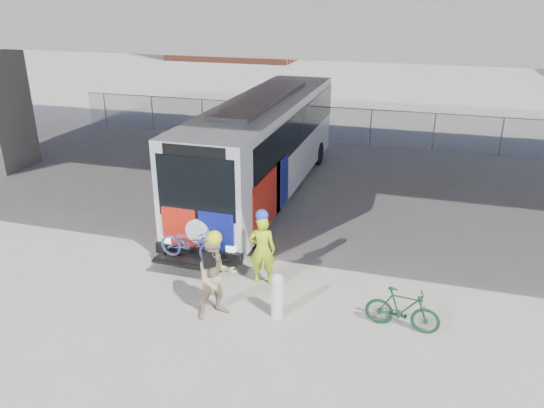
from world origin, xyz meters
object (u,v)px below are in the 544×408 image
at_px(cyclist_hivis, 262,248).
at_px(cyclist_tan, 216,276).
at_px(bus, 264,140).
at_px(bollard, 277,294).
at_px(bike_parked, 403,309).

height_order(cyclist_hivis, cyclist_tan, cyclist_tan).
distance_m(bus, cyclist_hivis, 6.70).
bearing_deg(cyclist_hivis, cyclist_tan, 59.82).
height_order(bollard, cyclist_hivis, cyclist_hivis).
bearing_deg(cyclist_tan, cyclist_hivis, 31.73).
bearing_deg(bike_parked, cyclist_tan, 104.98).
height_order(bollard, bike_parked, bollard).
height_order(bus, cyclist_tan, bus).
bearing_deg(bollard, cyclist_hivis, 119.96).
bearing_deg(bike_parked, cyclist_hivis, 79.21).
bearing_deg(bollard, bike_parked, 7.02).
xyz_separation_m(bollard, bike_parked, (2.86, 0.35, -0.10)).
bearing_deg(bus, bollard, -70.35).
relative_size(bus, bollard, 11.39).
bearing_deg(bus, cyclist_tan, -80.27).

